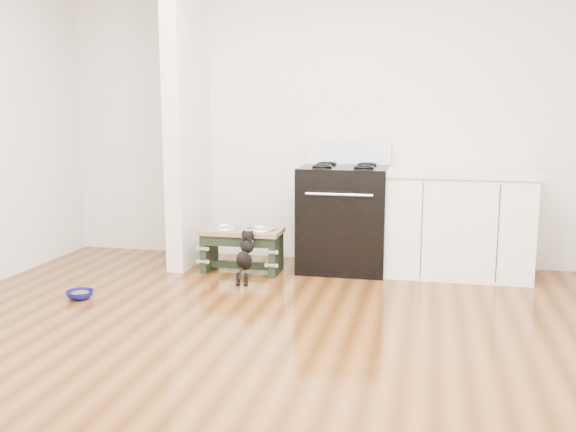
# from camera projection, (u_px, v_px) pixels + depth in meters

# --- Properties ---
(ground) EXTENTS (5.00, 5.00, 0.00)m
(ground) POSITION_uv_depth(u_px,v_px,m) (251.00, 357.00, 3.73)
(ground) COLOR #46260C
(ground) RESTS_ON ground
(room_shell) EXTENTS (5.00, 5.00, 5.00)m
(room_shell) POSITION_uv_depth(u_px,v_px,m) (248.00, 72.00, 3.46)
(room_shell) COLOR silver
(room_shell) RESTS_ON ground
(partition_wall) EXTENTS (0.15, 0.80, 2.70)m
(partition_wall) POSITION_uv_depth(u_px,v_px,m) (187.00, 116.00, 5.78)
(partition_wall) COLOR silver
(partition_wall) RESTS_ON ground
(oven_range) EXTENTS (0.76, 0.69, 1.14)m
(oven_range) POSITION_uv_depth(u_px,v_px,m) (344.00, 216.00, 5.68)
(oven_range) COLOR black
(oven_range) RESTS_ON ground
(cabinet_run) EXTENTS (1.24, 0.64, 0.91)m
(cabinet_run) POSITION_uv_depth(u_px,v_px,m) (458.00, 223.00, 5.49)
(cabinet_run) COLOR white
(cabinet_run) RESTS_ON ground
(dog_feeder) EXTENTS (0.70, 0.37, 0.40)m
(dog_feeder) POSITION_uv_depth(u_px,v_px,m) (242.00, 242.00, 5.60)
(dog_feeder) COLOR black
(dog_feeder) RESTS_ON ground
(puppy) EXTENTS (0.12, 0.36, 0.43)m
(puppy) POSITION_uv_depth(u_px,v_px,m) (245.00, 255.00, 5.27)
(puppy) COLOR black
(puppy) RESTS_ON ground
(floor_bowl) EXTENTS (0.23, 0.23, 0.06)m
(floor_bowl) POSITION_uv_depth(u_px,v_px,m) (80.00, 295.00, 4.85)
(floor_bowl) COLOR #0D0F5F
(floor_bowl) RESTS_ON ground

